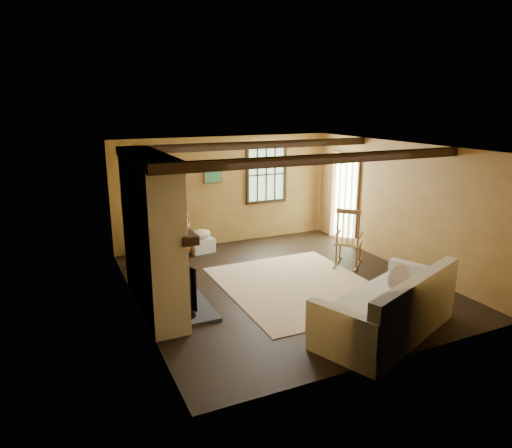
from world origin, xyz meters
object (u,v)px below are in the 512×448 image
sofa (390,311)px  laundry_basket (201,245)px  armchair (166,242)px  fireplace (153,239)px  rocking_chair (348,241)px

sofa → laundry_basket: bearing=83.7°
sofa → armchair: 4.78m
fireplace → laundry_basket: (1.48, 2.31, -0.95)m
rocking_chair → sofa: 2.79m
fireplace → rocking_chair: bearing=5.0°
rocking_chair → laundry_basket: rocking_chair is taller
fireplace → laundry_basket: fireplace is taller
laundry_basket → armchair: bearing=-167.1°
rocking_chair → armchair: 3.64m
fireplace → rocking_chair: 3.91m
fireplace → sofa: (2.72, -2.20, -0.77)m
sofa → laundry_basket: size_ratio=5.01×
laundry_basket → armchair: (-0.80, -0.18, 0.22)m
fireplace → sofa: fireplace is taller
rocking_chair → laundry_basket: 3.10m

